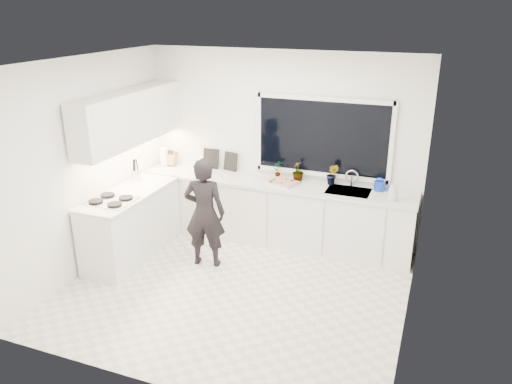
% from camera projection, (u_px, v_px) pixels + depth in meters
% --- Properties ---
extents(floor, '(4.00, 3.50, 0.02)m').
position_uv_depth(floor, '(235.00, 290.00, 6.09)').
color(floor, beige).
rests_on(floor, ground).
extents(wall_back, '(4.00, 0.02, 2.70)m').
position_uv_depth(wall_back, '(282.00, 146.00, 7.14)').
color(wall_back, white).
rests_on(wall_back, ground).
extents(wall_left, '(0.02, 3.50, 2.70)m').
position_uv_depth(wall_left, '(86.00, 166.00, 6.28)').
color(wall_left, white).
rests_on(wall_left, ground).
extents(wall_right, '(0.02, 3.50, 2.70)m').
position_uv_depth(wall_right, '(419.00, 211.00, 4.93)').
color(wall_right, white).
rests_on(wall_right, ground).
extents(ceiling, '(4.00, 3.50, 0.02)m').
position_uv_depth(ceiling, '(231.00, 62.00, 5.12)').
color(ceiling, white).
rests_on(ceiling, wall_back).
extents(window, '(1.80, 0.02, 1.00)m').
position_uv_depth(window, '(323.00, 137.00, 6.84)').
color(window, black).
rests_on(window, wall_back).
extents(base_cabinets_back, '(3.92, 0.58, 0.88)m').
position_uv_depth(base_cabinets_back, '(274.00, 213.00, 7.20)').
color(base_cabinets_back, white).
rests_on(base_cabinets_back, floor).
extents(base_cabinets_left, '(0.58, 1.60, 0.88)m').
position_uv_depth(base_cabinets_left, '(132.00, 225.00, 6.79)').
color(base_cabinets_left, white).
rests_on(base_cabinets_left, floor).
extents(countertop_back, '(3.94, 0.62, 0.04)m').
position_uv_depth(countertop_back, '(274.00, 183.00, 7.02)').
color(countertop_back, silver).
rests_on(countertop_back, base_cabinets_back).
extents(countertop_left, '(0.62, 1.60, 0.04)m').
position_uv_depth(countertop_left, '(129.00, 194.00, 6.63)').
color(countertop_left, silver).
rests_on(countertop_left, base_cabinets_left).
extents(upper_cabinets, '(0.34, 2.10, 0.70)m').
position_uv_depth(upper_cabinets, '(130.00, 117.00, 6.64)').
color(upper_cabinets, white).
rests_on(upper_cabinets, wall_left).
extents(sink, '(0.58, 0.42, 0.14)m').
position_uv_depth(sink, '(348.00, 194.00, 6.69)').
color(sink, silver).
rests_on(sink, countertop_back).
extents(faucet, '(0.03, 0.03, 0.22)m').
position_uv_depth(faucet, '(352.00, 179.00, 6.81)').
color(faucet, silver).
rests_on(faucet, countertop_back).
extents(stovetop, '(0.56, 0.48, 0.03)m').
position_uv_depth(stovetop, '(111.00, 200.00, 6.32)').
color(stovetop, black).
rests_on(stovetop, countertop_left).
extents(person, '(0.60, 0.45, 1.47)m').
position_uv_depth(person, '(205.00, 213.00, 6.44)').
color(person, black).
rests_on(person, floor).
extents(pizza_tray, '(0.50, 0.44, 0.03)m').
position_uv_depth(pizza_tray, '(284.00, 182.00, 6.94)').
color(pizza_tray, '#B3B4B8').
rests_on(pizza_tray, countertop_back).
extents(pizza, '(0.45, 0.39, 0.01)m').
position_uv_depth(pizza, '(284.00, 181.00, 6.94)').
color(pizza, '#A9161B').
rests_on(pizza, pizza_tray).
extents(watering_can, '(0.18, 0.18, 0.13)m').
position_uv_depth(watering_can, '(379.00, 186.00, 6.66)').
color(watering_can, '#1332B3').
rests_on(watering_can, countertop_back).
extents(paper_towel_roll, '(0.12, 0.12, 0.26)m').
position_uv_depth(paper_towel_roll, '(164.00, 157.00, 7.68)').
color(paper_towel_roll, white).
rests_on(paper_towel_roll, countertop_back).
extents(knife_block, '(0.14, 0.11, 0.22)m').
position_uv_depth(knife_block, '(172.00, 159.00, 7.68)').
color(knife_block, olive).
rests_on(knife_block, countertop_back).
extents(utensil_crock, '(0.16, 0.16, 0.16)m').
position_uv_depth(utensil_crock, '(136.00, 175.00, 7.04)').
color(utensil_crock, '#B5B5B9').
rests_on(utensil_crock, countertop_left).
extents(picture_frame_large, '(0.22, 0.06, 0.28)m').
position_uv_depth(picture_frame_large, '(231.00, 161.00, 7.44)').
color(picture_frame_large, black).
rests_on(picture_frame_large, countertop_back).
extents(picture_frame_small, '(0.25, 0.02, 0.30)m').
position_uv_depth(picture_frame_small, '(211.00, 159.00, 7.55)').
color(picture_frame_small, black).
rests_on(picture_frame_small, countertop_back).
extents(herb_plants, '(0.96, 0.16, 0.30)m').
position_uv_depth(herb_plants, '(307.00, 172.00, 6.97)').
color(herb_plants, '#26662D').
rests_on(herb_plants, countertop_back).
extents(soap_bottles, '(0.13, 0.13, 0.28)m').
position_uv_depth(soap_bottles, '(393.00, 191.00, 6.30)').
color(soap_bottles, '#D8BF66').
rests_on(soap_bottles, countertop_back).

